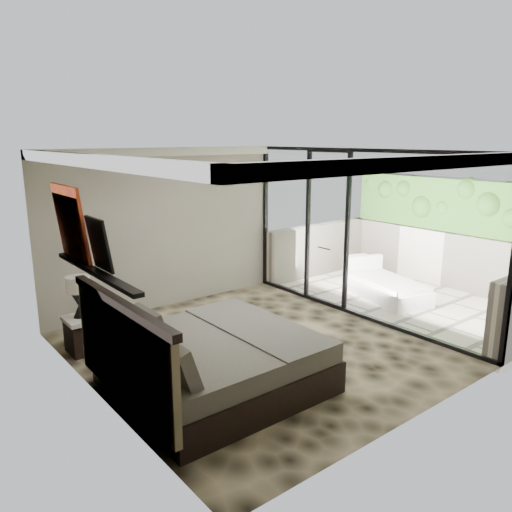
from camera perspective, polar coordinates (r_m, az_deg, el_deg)
floor at (r=7.30m, az=-0.24°, el=-10.60°), size 5.00×5.00×0.00m
ceiling at (r=6.67m, az=-0.26°, el=11.87°), size 4.50×5.00×0.02m
back_wall at (r=8.90m, az=-10.24°, el=3.04°), size 4.50×0.02×2.80m
left_wall at (r=5.78m, az=-17.99°, el=-3.02°), size 0.02×5.00×2.80m
glass_wall at (r=8.40m, az=11.91°, el=2.35°), size 0.08×5.00×2.80m
terrace_slab at (r=9.93m, az=17.08°, el=-4.96°), size 3.00×5.00×0.12m
parapet_far at (r=10.88m, az=21.36°, el=-0.37°), size 0.30×5.00×1.10m
foliage_hedge at (r=10.69m, az=21.86°, el=5.36°), size 0.36×4.60×1.10m
picture_ledge at (r=5.87m, az=-17.86°, el=-1.76°), size 0.12×2.20×0.05m
bed at (r=6.10m, az=-5.54°, el=-11.81°), size 2.33×2.25×1.29m
nightstand at (r=7.54m, az=-18.99°, el=-8.54°), size 0.53×0.53×0.49m
table_lamp at (r=7.34m, az=-19.66°, el=-3.80°), size 0.32×0.32×0.59m
abstract_canvas at (r=6.39m, az=-20.45°, el=3.60°), size 0.13×0.90×0.90m
framed_print at (r=5.75m, az=-17.49°, el=1.30°), size 0.11×0.50×0.60m
ottoman at (r=10.78m, az=11.79°, el=-1.42°), size 0.66×0.66×0.52m
lounger at (r=9.78m, az=14.59°, el=-3.46°), size 1.23×1.82×0.65m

